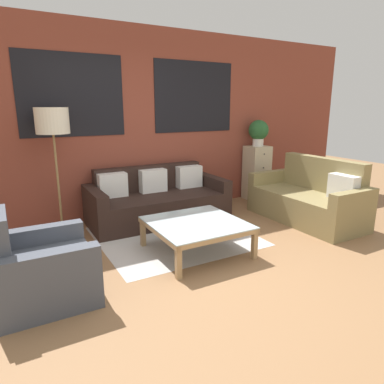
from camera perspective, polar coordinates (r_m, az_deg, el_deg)
ground_plane at (r=3.59m, az=6.32°, el=-13.49°), size 16.00×16.00×0.00m
wall_back_brick at (r=5.35m, az=-8.86°, el=11.27°), size 8.40×0.09×2.80m
rug at (r=4.54m, az=-2.97°, el=-7.31°), size 1.90×1.77×0.00m
couch_dark at (r=5.11m, az=-5.78°, el=-1.54°), size 2.02×0.88×0.78m
settee_vintage at (r=5.34m, az=18.87°, el=-1.30°), size 0.80×1.70×0.92m
armchair_corner at (r=3.31m, az=-23.87°, el=-11.80°), size 0.80×0.80×0.84m
coffee_table at (r=3.95m, az=0.71°, el=-5.65°), size 1.02×1.02×0.37m
floor_lamp at (r=4.63m, az=-22.23°, el=10.24°), size 0.40×0.40×1.64m
drawer_cabinet at (r=6.33m, az=10.71°, el=3.17°), size 0.40×0.37×0.97m
potted_plant at (r=6.23m, az=11.02°, el=9.90°), size 0.35×0.35×0.46m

